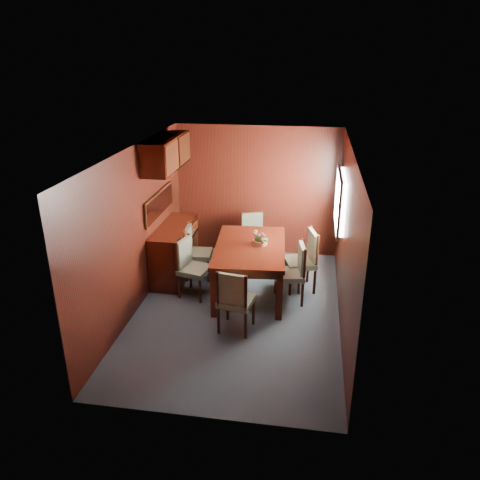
% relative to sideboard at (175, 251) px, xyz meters
% --- Properties ---
extents(ground, '(4.50, 4.50, 0.00)m').
position_rel_sideboard_xyz_m(ground, '(1.25, -1.00, -0.45)').
color(ground, '#303B42').
rests_on(ground, ground).
extents(room_shell, '(3.06, 4.52, 2.41)m').
position_rel_sideboard_xyz_m(room_shell, '(1.15, -0.67, 1.18)').
color(room_shell, black).
rests_on(room_shell, ground).
extents(sideboard, '(0.48, 1.40, 0.90)m').
position_rel_sideboard_xyz_m(sideboard, '(0.00, 0.00, 0.00)').
color(sideboard, black).
rests_on(sideboard, ground).
extents(dining_table, '(1.20, 1.80, 0.81)m').
position_rel_sideboard_xyz_m(dining_table, '(1.35, -0.40, 0.24)').
color(dining_table, black).
rests_on(dining_table, ground).
extents(chair_left_near, '(0.52, 0.54, 0.95)m').
position_rel_sideboard_xyz_m(chair_left_near, '(0.44, -0.63, 0.08)').
color(chair_left_near, black).
rests_on(chair_left_near, ground).
extents(chair_left_far, '(0.45, 0.47, 0.92)m').
position_rel_sideboard_xyz_m(chair_left_far, '(0.35, -0.01, 0.06)').
color(chair_left_far, black).
rests_on(chair_left_far, ground).
extents(chair_right_near, '(0.50, 0.52, 0.95)m').
position_rel_sideboard_xyz_m(chair_right_near, '(2.05, -0.57, 0.08)').
color(chair_right_near, black).
rests_on(chair_right_near, ground).
extents(chair_right_far, '(0.57, 0.59, 1.01)m').
position_rel_sideboard_xyz_m(chair_right_far, '(2.20, -0.14, 0.11)').
color(chair_right_far, black).
rests_on(chair_right_far, ground).
extents(chair_head, '(0.51, 0.50, 0.95)m').
position_rel_sideboard_xyz_m(chair_head, '(1.30, -1.57, 0.08)').
color(chair_head, black).
rests_on(chair_head, ground).
extents(chair_foot, '(0.55, 0.53, 0.90)m').
position_rel_sideboard_xyz_m(chair_foot, '(1.24, 0.83, 0.05)').
color(chair_foot, black).
rests_on(chair_foot, ground).
extents(flower_centerpiece, '(0.25, 0.25, 0.25)m').
position_rel_sideboard_xyz_m(flower_centerpiece, '(1.49, -0.33, 0.47)').
color(flower_centerpiece, '#B05536').
rests_on(flower_centerpiece, dining_table).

